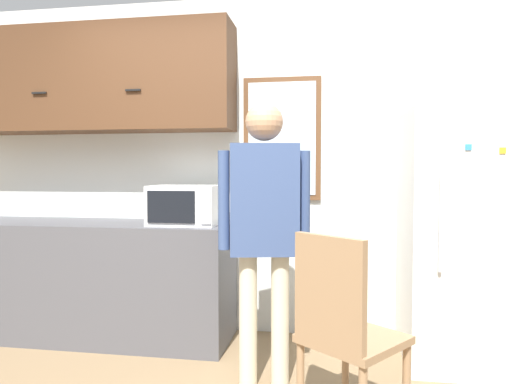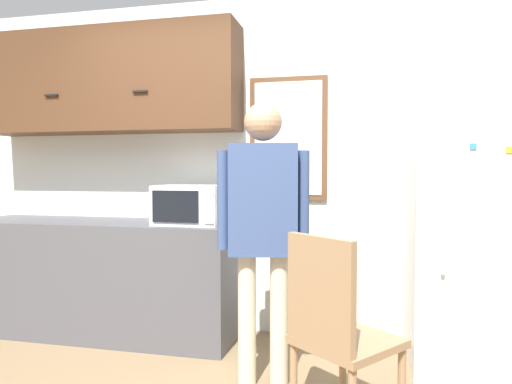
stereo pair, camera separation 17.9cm
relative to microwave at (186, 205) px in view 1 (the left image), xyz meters
The scene contains 8 objects.
back_wall 0.58m from the microwave, 51.51° to the left, with size 6.00×0.06×2.70m.
counter 0.99m from the microwave, behind, with size 2.21×0.64×0.91m.
upper_cabinets 1.27m from the microwave, 167.18° to the left, with size 2.21×0.39×0.83m.
microwave is the anchor object (origin of this frame).
person 0.87m from the microwave, 39.34° to the right, with size 0.55×0.29×1.72m.
refrigerator 1.93m from the microwave, ahead, with size 0.69×0.74×1.72m.
chair 1.60m from the microwave, 41.88° to the right, with size 0.62×0.62×1.00m.
window 0.92m from the microwave, 27.03° to the left, with size 0.61×0.05×0.97m.
Camera 1 is at (0.75, -1.82, 1.31)m, focal length 32.00 mm.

